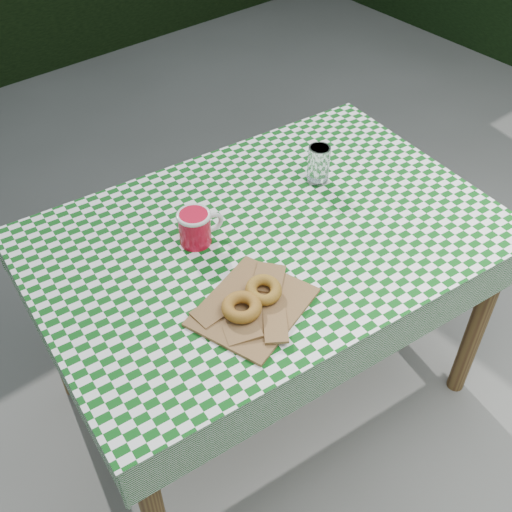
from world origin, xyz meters
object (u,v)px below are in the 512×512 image
(paper_bag, at_px, (253,306))
(drinking_glass, at_px, (318,164))
(coffee_mug, at_px, (195,228))
(table, at_px, (266,320))

(paper_bag, bearing_deg, drinking_glass, 30.20)
(coffee_mug, bearing_deg, drinking_glass, 10.82)
(drinking_glass, bearing_deg, table, -161.80)
(table, relative_size, paper_bag, 4.55)
(paper_bag, bearing_deg, coffee_mug, 83.30)
(coffee_mug, bearing_deg, paper_bag, -84.97)
(table, xyz_separation_m, drinking_glass, (0.28, 0.09, 0.44))
(table, height_order, drinking_glass, drinking_glass)
(coffee_mug, xyz_separation_m, drinking_glass, (0.46, -0.01, 0.01))
(coffee_mug, distance_m, drinking_glass, 0.46)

